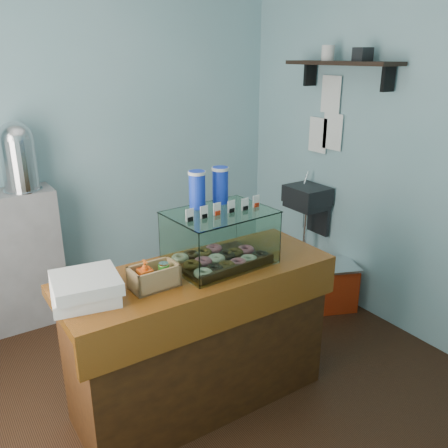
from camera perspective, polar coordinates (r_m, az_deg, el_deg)
ground at (r=3.39m, az=-5.09°, el=-17.85°), size 3.50×3.50×0.00m
room_shell at (r=2.73m, az=-5.78°, el=12.10°), size 3.54×3.04×2.82m
counter at (r=2.94m, az=-2.94°, el=-13.37°), size 1.60×0.60×0.90m
display_case at (r=2.77m, az=-0.81°, el=-1.34°), size 0.61×0.46×0.54m
condiment_crate at (r=2.54m, az=-8.51°, el=-6.29°), size 0.26×0.16×0.17m
pastry_boxes at (r=2.49m, az=-16.37°, el=-7.41°), size 0.38×0.38×0.13m
coffee_urn at (r=3.81m, az=-23.56°, el=7.63°), size 0.28×0.28×0.51m
red_cooler at (r=4.18m, az=12.34°, el=-7.20°), size 0.55×0.49×0.40m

